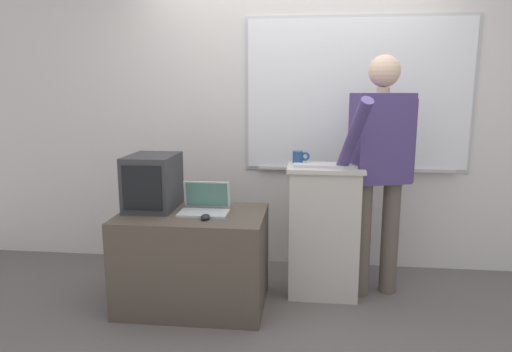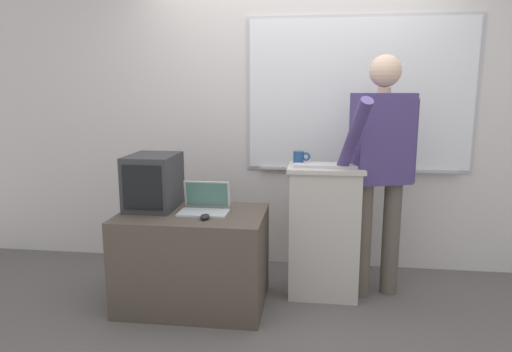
{
  "view_description": "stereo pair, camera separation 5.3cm",
  "coord_description": "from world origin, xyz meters",
  "views": [
    {
      "loc": [
        0.12,
        -2.79,
        1.54
      ],
      "look_at": [
        -0.23,
        0.35,
        0.94
      ],
      "focal_mm": 32.0,
      "sensor_mm": 36.0,
      "label": 1
    },
    {
      "loc": [
        0.18,
        -2.78,
        1.54
      ],
      "look_at": [
        -0.23,
        0.35,
        0.94
      ],
      "focal_mm": 32.0,
      "sensor_mm": 36.0,
      "label": 2
    }
  ],
  "objects": [
    {
      "name": "side_desk",
      "position": [
        -0.67,
        0.24,
        0.34
      ],
      "size": [
        1.02,
        0.68,
        0.69
      ],
      "color": "#4C4238",
      "rests_on": "ground_plane"
    },
    {
      "name": "ground_plane",
      "position": [
        0.0,
        0.0,
        0.0
      ],
      "size": [
        30.0,
        30.0,
        0.0
      ],
      "primitive_type": "plane",
      "color": "#5B5654"
    },
    {
      "name": "laptop",
      "position": [
        -0.58,
        0.28,
        0.74
      ],
      "size": [
        0.34,
        0.25,
        0.21
      ],
      "color": "#B7BABF",
      "rests_on": "side_desk"
    },
    {
      "name": "back_wall",
      "position": [
        0.02,
        1.19,
        1.38
      ],
      "size": [
        6.4,
        0.17,
        2.74
      ],
      "color": "silver",
      "rests_on": "ground_plane"
    },
    {
      "name": "crt_monitor",
      "position": [
        -0.98,
        0.34,
        0.88
      ],
      "size": [
        0.34,
        0.45,
        0.39
      ],
      "color": "#333335",
      "rests_on": "side_desk"
    },
    {
      "name": "wireless_keyboard",
      "position": [
        0.26,
        0.49,
        1.0
      ],
      "size": [
        0.45,
        0.12,
        0.02
      ],
      "color": "silver",
      "rests_on": "lectern_podium"
    },
    {
      "name": "coffee_mug",
      "position": [
        0.06,
        0.67,
        1.03
      ],
      "size": [
        0.13,
        0.08,
        0.09
      ],
      "color": "#234C84",
      "rests_on": "lectern_podium"
    },
    {
      "name": "person_presenter",
      "position": [
        0.65,
        0.57,
        1.04
      ],
      "size": [
        0.6,
        0.66,
        1.78
      ],
      "rotation": [
        0.0,
        0.0,
        0.32
      ],
      "color": "brown",
      "rests_on": "ground_plane"
    },
    {
      "name": "lectern_podium",
      "position": [
        0.26,
        0.54,
        0.5
      ],
      "size": [
        0.55,
        0.41,
        0.99
      ],
      "color": "#BCB7AD",
      "rests_on": "ground_plane"
    },
    {
      "name": "computer_mouse_by_laptop",
      "position": [
        -0.54,
        0.09,
        0.7
      ],
      "size": [
        0.06,
        0.1,
        0.03
      ],
      "color": "black",
      "rests_on": "side_desk"
    }
  ]
}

